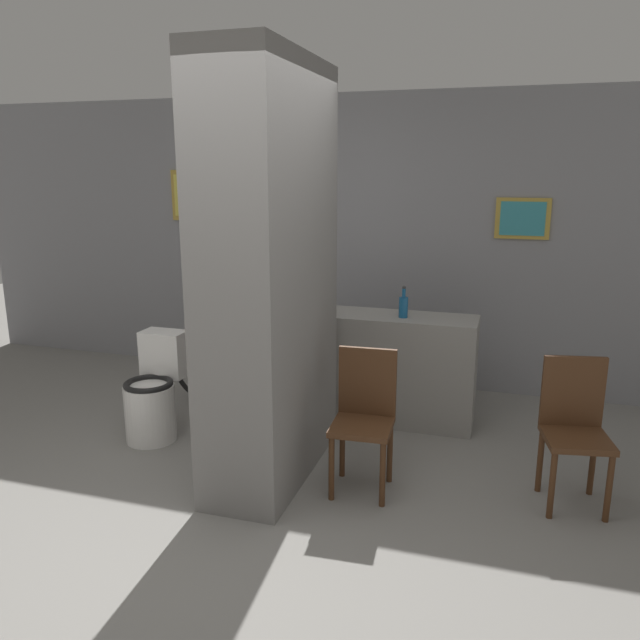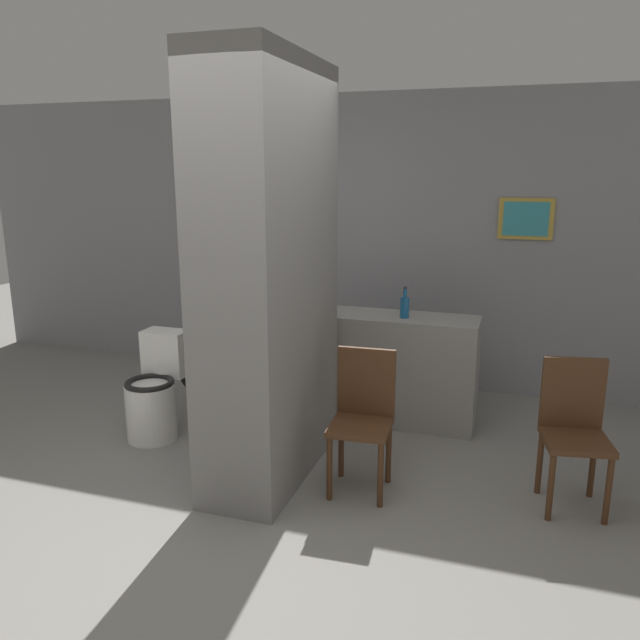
# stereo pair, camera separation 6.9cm
# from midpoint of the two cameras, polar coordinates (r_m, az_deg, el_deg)

# --- Properties ---
(ground_plane) EXTENTS (14.00, 14.00, 0.00)m
(ground_plane) POSITION_cam_midpoint_polar(r_m,az_deg,el_deg) (3.80, -8.63, -17.48)
(ground_plane) COLOR gray
(wall_back) EXTENTS (8.00, 0.09, 2.60)m
(wall_back) POSITION_cam_midpoint_polar(r_m,az_deg,el_deg) (5.77, 2.33, 7.19)
(wall_back) COLOR gray
(wall_back) RESTS_ON ground_plane
(pillar_center) EXTENTS (0.54, 1.26, 2.60)m
(pillar_center) POSITION_cam_midpoint_polar(r_m,az_deg,el_deg) (3.88, -5.11, 3.89)
(pillar_center) COLOR gray
(pillar_center) RESTS_ON ground_plane
(counter_shelf) EXTENTS (1.37, 0.44, 0.85)m
(counter_shelf) POSITION_cam_midpoint_polar(r_m,az_deg,el_deg) (4.96, 5.69, -4.35)
(counter_shelf) COLOR gray
(counter_shelf) RESTS_ON ground_plane
(toilet) EXTENTS (0.37, 0.53, 0.77)m
(toilet) POSITION_cam_midpoint_polar(r_m,az_deg,el_deg) (4.81, -15.33, -6.60)
(toilet) COLOR white
(toilet) RESTS_ON ground_plane
(chair_near_pillar) EXTENTS (0.38, 0.38, 0.88)m
(chair_near_pillar) POSITION_cam_midpoint_polar(r_m,az_deg,el_deg) (3.90, 3.55, -8.57)
(chair_near_pillar) COLOR #4C2D19
(chair_near_pillar) RESTS_ON ground_plane
(chair_by_doorway) EXTENTS (0.42, 0.42, 0.88)m
(chair_by_doorway) POSITION_cam_midpoint_polar(r_m,az_deg,el_deg) (4.01, 21.77, -8.96)
(chair_by_doorway) COLOR #4C2D19
(chair_by_doorway) RESTS_ON ground_plane
(bicycle) EXTENTS (1.59, 0.42, 0.72)m
(bicycle) POSITION_cam_midpoint_polar(r_m,az_deg,el_deg) (5.18, -6.03, -4.48)
(bicycle) COLOR black
(bicycle) RESTS_ON ground_plane
(bottle_tall) EXTENTS (0.07, 0.07, 0.25)m
(bottle_tall) POSITION_cam_midpoint_polar(r_m,az_deg,el_deg) (4.76, 7.22, 1.29)
(bottle_tall) COLOR #19598C
(bottle_tall) RESTS_ON counter_shelf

